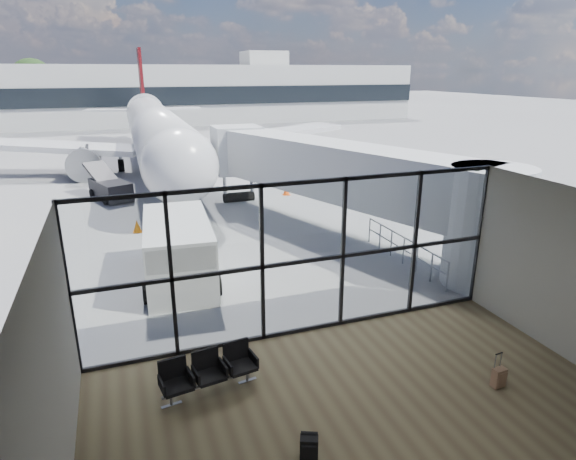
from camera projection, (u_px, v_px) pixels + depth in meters
ground at (161, 144)px, 49.75m from camera, size 220.00×220.00×0.00m
lounge_shell at (399, 330)px, 8.92m from camera, size 12.02×8.01×4.51m
glass_curtain_wall at (304, 260)px, 13.33m from camera, size 12.10×0.12×4.50m
jet_bridge at (348, 178)px, 21.06m from camera, size 8.00×16.50×4.33m
apron_railing at (404, 246)px, 18.74m from camera, size 0.06×5.46×1.11m
far_terminal at (138, 93)px, 67.85m from camera, size 80.00×12.20×11.00m
tree_5 at (33, 80)px, 71.64m from camera, size 6.27×6.27×9.03m
seating_row at (208, 369)px, 11.28m from camera, size 2.29×0.96×1.02m
backpack at (309, 448)px, 9.35m from camera, size 0.42×0.42×0.53m
suitcase at (499, 377)px, 11.48m from camera, size 0.34×0.26×0.87m
airliner at (155, 130)px, 37.05m from camera, size 31.80×36.78×9.48m
service_van at (178, 251)px, 17.06m from camera, size 2.82×5.30×2.24m
belt_loader at (110, 188)px, 28.32m from camera, size 2.77×4.36×1.91m
traffic_cone_a at (137, 226)px, 22.58m from camera, size 0.41×0.41×0.59m
traffic_cone_c at (286, 190)px, 29.36m from camera, size 0.43×0.43×0.62m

